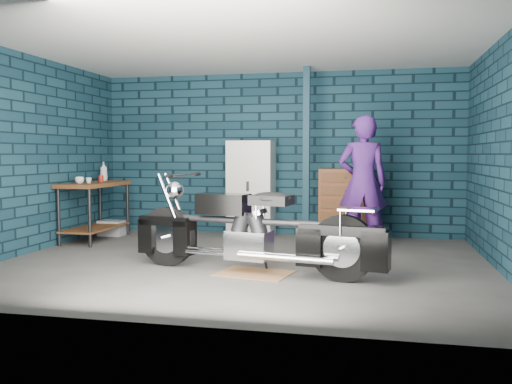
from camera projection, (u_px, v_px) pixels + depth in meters
ground at (243, 263)px, 6.72m from camera, size 6.00×6.00×0.00m
room_walls at (252, 112)px, 7.13m from camera, size 6.02×5.01×2.71m
support_post at (306, 154)px, 8.42m from camera, size 0.10×0.10×2.70m
workbench at (95, 211)px, 8.48m from camera, size 0.60×1.40×0.91m
drip_mat at (254, 273)px, 6.13m from camera, size 0.90×0.74×0.01m
motorcycle at (254, 224)px, 6.09m from camera, size 2.63×1.15×1.12m
person at (363, 182)px, 7.72m from camera, size 0.74×0.54×1.90m
storage_bin at (112, 228)px, 8.99m from camera, size 0.40×0.29×0.25m
locker at (251, 189)px, 8.93m from camera, size 0.73×0.52×1.57m
tool_chest at (346, 204)px, 8.62m from camera, size 0.84×0.47×1.12m
shop_stool at (353, 228)px, 7.80m from camera, size 0.35×0.35×0.58m
cup_a at (79, 180)px, 8.10m from camera, size 0.17×0.17×0.10m
cup_b at (89, 180)px, 8.20m from camera, size 0.12×0.12×0.08m
mug_red at (101, 179)px, 8.54m from camera, size 0.09×0.09×0.11m
bottle at (104, 171)px, 8.96m from camera, size 0.14×0.14×0.32m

